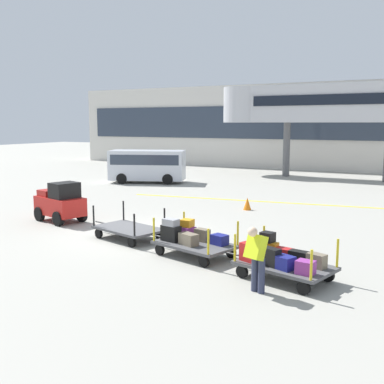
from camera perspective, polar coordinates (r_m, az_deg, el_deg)
The scene contains 11 objects.
ground_plane at distance 16.40m, azimuth -6.92°, elevation -5.18°, with size 120.00×120.00×0.00m, color #9E9B91.
apron_lead_line at distance 23.18m, azimuth 9.48°, elevation -1.21°, with size 14.50×0.20×0.01m, color yellow.
terminal_building at distance 40.08m, azimuth 14.94°, elevation 7.77°, with size 46.10×2.51×7.12m.
jet_bridge at distance 34.02m, azimuth 14.60°, elevation 10.35°, with size 14.54×3.00×6.50m.
baggage_tug at distance 18.95m, azimuth -15.87°, elevation -1.27°, with size 2.31×1.67×1.58m.
baggage_cart_lead at distance 15.69m, azimuth -7.80°, elevation -4.52°, with size 3.09×1.94×1.10m.
baggage_cart_middle at distance 13.64m, azimuth -0.09°, elevation -5.77°, with size 3.09×1.94×1.10m.
baggage_cart_tail at distance 11.82m, azimuth 10.88°, elevation -8.17°, with size 3.09×1.94×1.10m.
baggage_handler at distance 10.71m, azimuth 7.92°, elevation -7.81°, with size 0.52×0.53×1.56m.
shuttle_van at distance 30.38m, azimuth -5.51°, elevation 3.48°, with size 5.16×3.50×2.10m.
safety_cone_near at distance 20.91m, azimuth 6.81°, elevation -1.45°, with size 0.36×0.36×0.55m, color orange.
Camera 1 is at (9.17, -13.04, 3.85)m, focal length 43.41 mm.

